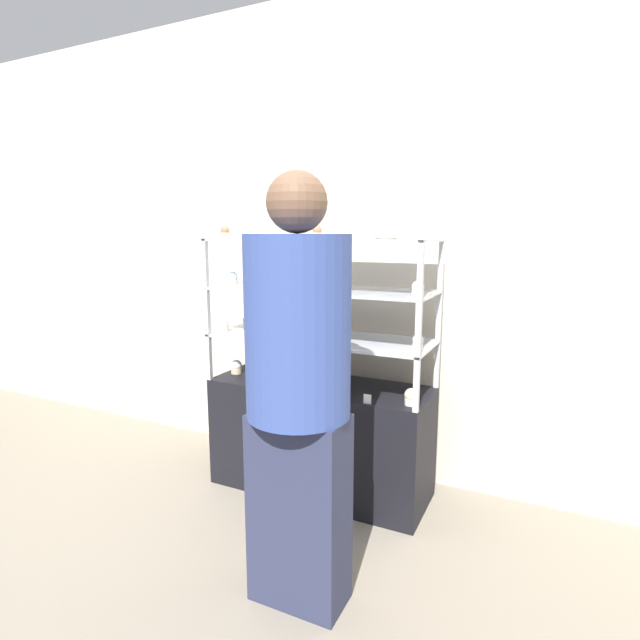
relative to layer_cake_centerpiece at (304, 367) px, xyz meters
name	(u,v)px	position (x,y,z in m)	size (l,w,h in m)	color
ground_plane	(320,488)	(0.10, -0.02, -0.65)	(20.00, 20.00, 0.00)	gray
back_wall	(348,242)	(0.10, 0.34, 0.65)	(8.00, 0.05, 2.60)	beige
display_base	(320,437)	(0.10, -0.02, -0.36)	(1.14, 0.41, 0.58)	black
display_riser_lower	(320,340)	(0.10, -0.02, 0.16)	(1.14, 0.41, 0.25)	#B7B7BC
display_riser_middle	(320,292)	(0.10, -0.02, 0.41)	(1.14, 0.41, 0.25)	#B7B7BC
display_riser_upper	(320,242)	(0.10, -0.02, 0.65)	(1.14, 0.41, 0.25)	#B7B7BC
layer_cake_centerpiece	(304,367)	(0.00, 0.00, 0.00)	(0.21, 0.21, 0.14)	#DBBC84
sheet_cake_frosted	(268,324)	(-0.23, 0.03, 0.21)	(0.24, 0.13, 0.06)	brown
cupcake_0	(236,367)	(-0.40, -0.05, -0.03)	(0.06, 0.06, 0.08)	#CCB28C
cupcake_1	(411,397)	(0.61, -0.13, -0.03)	(0.06, 0.06, 0.08)	beige
price_tag_0	(367,399)	(0.43, -0.20, -0.05)	(0.04, 0.00, 0.04)	white
cupcake_2	(224,326)	(-0.42, -0.12, 0.21)	(0.05, 0.05, 0.07)	beige
cupcake_3	(311,334)	(0.10, -0.12, 0.21)	(0.05, 0.05, 0.07)	#CCB28C
cupcake_4	(418,342)	(0.62, -0.06, 0.21)	(0.05, 0.05, 0.07)	beige
price_tag_1	(307,340)	(0.12, -0.20, 0.20)	(0.04, 0.00, 0.04)	white
cupcake_5	(233,278)	(-0.40, -0.05, 0.46)	(0.05, 0.05, 0.07)	beige
cupcake_6	(316,283)	(0.11, -0.07, 0.46)	(0.05, 0.05, 0.07)	beige
cupcake_7	(418,289)	(0.62, -0.11, 0.46)	(0.05, 0.05, 0.07)	white
price_tag_2	(323,289)	(0.21, -0.20, 0.45)	(0.04, 0.00, 0.04)	white
cupcake_8	(225,232)	(-0.40, -0.11, 0.70)	(0.05, 0.05, 0.06)	#CCB28C
cupcake_9	(270,232)	(-0.16, -0.07, 0.70)	(0.05, 0.05, 0.06)	beige
cupcake_10	(318,232)	(0.11, -0.05, 0.70)	(0.05, 0.05, 0.06)	#CCB28C
cupcake_11	(362,232)	(0.36, -0.12, 0.70)	(0.05, 0.05, 0.06)	white
cupcake_12	(422,232)	(0.63, -0.09, 0.70)	(0.05, 0.05, 0.06)	#CCB28C
price_tag_3	(263,234)	(-0.11, -0.20, 0.69)	(0.04, 0.00, 0.04)	white
donut_glazed	(386,235)	(0.45, -0.03, 0.69)	(0.12, 0.12, 0.04)	#EFE5CC
customer_figure	(298,385)	(0.39, -0.78, 0.18)	(0.36, 0.36, 1.55)	#282D47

